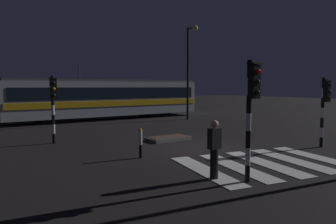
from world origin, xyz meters
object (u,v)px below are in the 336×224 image
Objects in this scene: traffic_light_kerb_mid_left at (251,102)px; pedestrian_waiting_at_kerb at (214,149)px; street_lamp_trackside_right at (190,61)px; traffic_light_corner_far_left at (53,99)px; tram at (109,98)px; bollard_island_edge at (141,143)px; traffic_light_corner_near_right at (325,102)px.

traffic_light_kerb_mid_left is 1.98× the size of pedestrian_waiting_at_kerb.
street_lamp_trackside_right is (8.67, 13.77, 2.42)m from traffic_light_kerb_mid_left.
street_lamp_trackside_right is at bearing 21.79° from traffic_light_corner_far_left.
tram is at bearing 78.86° from traffic_light_kerb_mid_left.
tram reaches higher than pedestrian_waiting_at_kerb.
traffic_light_corner_far_left is 12.81m from street_lamp_trackside_right.
traffic_light_corner_far_left is at bearing 112.02° from bollard_island_edge.
street_lamp_trackside_right is 7.19m from tram.
traffic_light_corner_near_right is at bearing -79.44° from tram.
traffic_light_corner_near_right is 0.41× the size of street_lamp_trackside_right.
traffic_light_kerb_mid_left reaches higher than traffic_light_corner_far_left.
bollard_island_edge is at bearing -135.81° from street_lamp_trackside_right.
traffic_light_corner_far_left is (-9.54, 7.53, 0.07)m from traffic_light_corner_near_right.
bollard_island_edge is at bearing -108.64° from tram.
pedestrian_waiting_at_kerb reaches higher than bollard_island_edge.
pedestrian_waiting_at_kerb is at bearing -125.52° from street_lamp_trackside_right.
traffic_light_corner_far_left is 0.43× the size of street_lamp_trackside_right.
street_lamp_trackside_right is at bearing 54.48° from pedestrian_waiting_at_kerb.
traffic_light_corner_far_left reaches higher than traffic_light_corner_near_right.
bollard_island_edge is (1.94, -4.79, -1.53)m from traffic_light_corner_far_left.
bollard_island_edge is at bearing 160.15° from traffic_light_corner_near_right.
pedestrian_waiting_at_kerb is (2.42, -8.28, -1.21)m from traffic_light_corner_far_left.
pedestrian_waiting_at_kerb is 1.54× the size of bollard_island_edge.
tram is at bearing 141.52° from street_lamp_trackside_right.
traffic_light_corner_near_right is 7.25m from pedestrian_waiting_at_kerb.
traffic_light_kerb_mid_left is at bearing -166.45° from traffic_light_corner_near_right.
traffic_light_kerb_mid_left is 1.69m from pedestrian_waiting_at_kerb.
street_lamp_trackside_right is 16.34m from pedestrian_waiting_at_kerb.
street_lamp_trackside_right is at bearing 80.16° from traffic_light_corner_near_right.
tram is at bearing 76.51° from pedestrian_waiting_at_kerb.
tram is (-5.15, 4.10, -2.90)m from street_lamp_trackside_right.
street_lamp_trackside_right is (2.11, 12.19, 2.64)m from traffic_light_corner_near_right.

